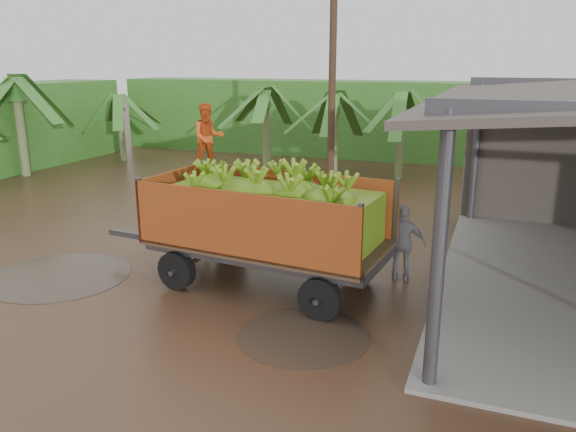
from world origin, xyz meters
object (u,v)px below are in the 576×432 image
Objects in this scene: man_blue at (199,218)px; man_grey at (403,243)px; utility_pole at (332,81)px; banana_trailer at (267,218)px.

man_grey is (4.98, -0.09, -0.03)m from man_blue.
man_blue is 1.03× the size of man_grey.
man_blue is 7.30m from utility_pole.
utility_pole reaches higher than banana_trailer.
banana_trailer is at bearing 134.66° from man_blue.
banana_trailer reaches higher than man_blue.
man_blue is at bearing 155.48° from banana_trailer.
utility_pole reaches higher than man_blue.
banana_trailer is 4.13× the size of man_grey.
banana_trailer is 0.88× the size of utility_pole.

